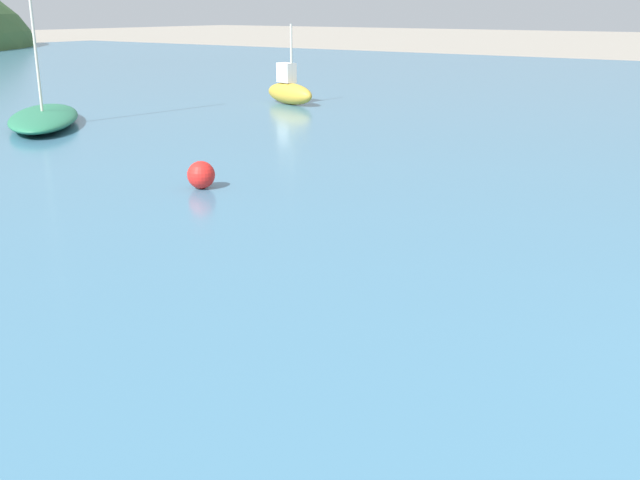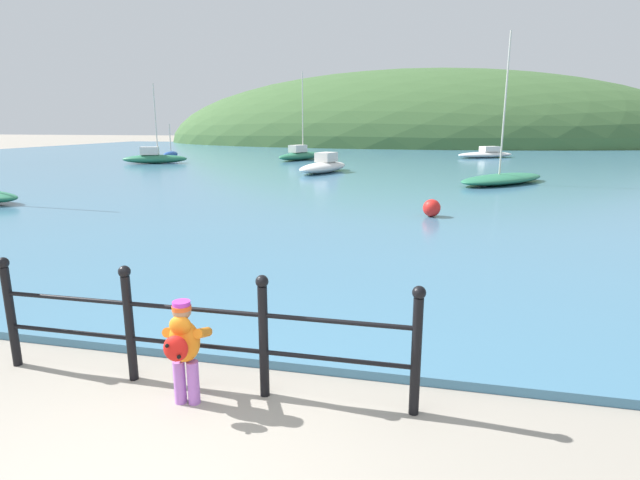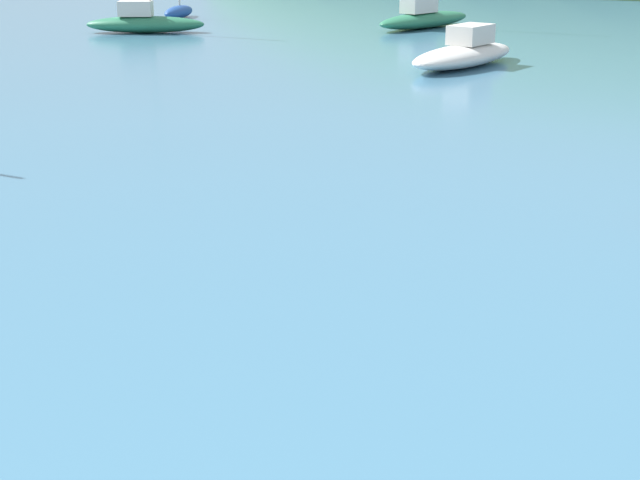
# 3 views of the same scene
# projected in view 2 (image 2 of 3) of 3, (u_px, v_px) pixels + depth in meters

# --- Properties ---
(water) EXTENTS (80.00, 60.00, 0.10)m
(water) POSITION_uv_depth(u_px,v_px,m) (405.00, 161.00, 33.86)
(water) COLOR teal
(water) RESTS_ON ground
(far_hillside) EXTENTS (68.29, 37.56, 18.61)m
(far_hillside) POSITION_uv_depth(u_px,v_px,m) (419.00, 143.00, 65.73)
(far_hillside) COLOR #3D6033
(far_hillside) RESTS_ON ground
(iron_railing) EXTENTS (4.35, 0.12, 1.21)m
(iron_railing) POSITION_uv_depth(u_px,v_px,m) (194.00, 326.00, 4.81)
(iron_railing) COLOR black
(iron_railing) RESTS_ON ground
(child_in_coat) EXTENTS (0.41, 0.55, 1.00)m
(child_in_coat) POSITION_uv_depth(u_px,v_px,m) (183.00, 343.00, 4.52)
(child_in_coat) COLOR #AD66C6
(child_in_coat) RESTS_ON ground
(boat_twin_mast) EXTENTS (1.09, 2.53, 2.44)m
(boat_twin_mast) POSITION_uv_depth(u_px,v_px,m) (171.00, 155.00, 36.34)
(boat_twin_mast) COLOR #1E4793
(boat_twin_mast) RESTS_ON water
(boat_far_right) EXTENTS (2.48, 4.54, 1.00)m
(boat_far_right) POSITION_uv_depth(u_px,v_px,m) (324.00, 166.00, 25.61)
(boat_far_right) COLOR silver
(boat_far_right) RESTS_ON water
(boat_mid_harbor) EXTENTS (4.56, 4.94, 5.98)m
(boat_mid_harbor) POSITION_uv_depth(u_px,v_px,m) (503.00, 178.00, 20.77)
(boat_mid_harbor) COLOR #287551
(boat_mid_harbor) RESTS_ON water
(boat_red_dinghy) EXTENTS (4.04, 2.60, 4.85)m
(boat_red_dinghy) POSITION_uv_depth(u_px,v_px,m) (154.00, 158.00, 31.40)
(boat_red_dinghy) COLOR #287551
(boat_red_dinghy) RESTS_ON water
(boat_white_sailboat) EXTENTS (4.63, 3.57, 0.83)m
(boat_white_sailboat) POSITION_uv_depth(u_px,v_px,m) (486.00, 154.00, 36.63)
(boat_white_sailboat) COLOR silver
(boat_white_sailboat) RESTS_ON water
(boat_far_left) EXTENTS (2.79, 4.95, 5.85)m
(boat_far_left) POSITION_uv_depth(u_px,v_px,m) (301.00, 155.00, 34.40)
(boat_far_left) COLOR #287551
(boat_far_left) RESTS_ON water
(mooring_buoy) EXTENTS (0.47, 0.47, 0.47)m
(mooring_buoy) POSITION_uv_depth(u_px,v_px,m) (432.00, 208.00, 13.43)
(mooring_buoy) COLOR red
(mooring_buoy) RESTS_ON water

